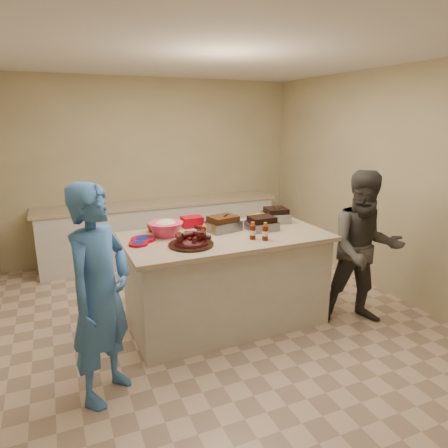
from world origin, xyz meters
name	(u,v)px	position (x,y,z in m)	size (l,w,h in m)	color
room	(217,322)	(0.00, 0.00, 0.00)	(4.50, 5.00, 2.70)	tan
back_counter	(162,230)	(0.00, 2.20, 0.45)	(3.60, 0.64, 0.90)	beige
island	(226,321)	(0.10, -0.02, 0.00)	(2.05, 1.08, 0.97)	beige
rib_platter	(191,246)	(-0.34, -0.22, 0.97)	(0.42, 0.42, 0.17)	#470D0D
pulled_pork_tray	(223,230)	(0.13, 0.13, 0.97)	(0.33, 0.25, 0.10)	#47230F
brisket_tray	(262,230)	(0.52, 0.00, 0.97)	(0.30, 0.25, 0.09)	black
roasting_pan	(276,222)	(0.83, 0.23, 0.97)	(0.27, 0.27, 0.11)	gray
coleslaw_bowl	(166,236)	(-0.47, 0.18, 0.97)	(0.35, 0.35, 0.24)	#E43463
sausage_plate	(220,225)	(0.19, 0.36, 0.97)	(0.31, 0.31, 0.05)	silver
mac_cheese_dish	(261,221)	(0.68, 0.32, 0.97)	(0.29, 0.21, 0.08)	#FFBA07
bbq_bottle_a	(265,240)	(0.37, -0.34, 0.97)	(0.06, 0.06, 0.18)	#441509
bbq_bottle_b	(253,239)	(0.27, -0.27, 0.97)	(0.06, 0.06, 0.17)	#441509
mustard_bottle	(204,234)	(-0.09, 0.10, 0.97)	(0.04, 0.04, 0.12)	#FCAA08
sauce_bowl	(218,231)	(0.07, 0.14, 0.97)	(0.15, 0.05, 0.15)	silver
plate_stack_large	(143,241)	(-0.72, 0.11, 0.97)	(0.23, 0.23, 0.03)	#9B0211
plate_stack_small	(139,245)	(-0.79, -0.01, 0.97)	(0.18, 0.18, 0.02)	#9B0211
plastic_cup	(151,232)	(-0.57, 0.38, 0.97)	(0.09, 0.08, 0.09)	#9D3811
basket_stack	(192,227)	(-0.11, 0.42, 0.97)	(0.22, 0.16, 0.11)	#9B0211
guest_blue	(109,392)	(-1.22, -0.70, 0.00)	(0.62, 1.69, 0.41)	#396DB8
guest_gray	(358,320)	(1.42, -0.57, 0.00)	(0.79, 1.62, 0.61)	#43413C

